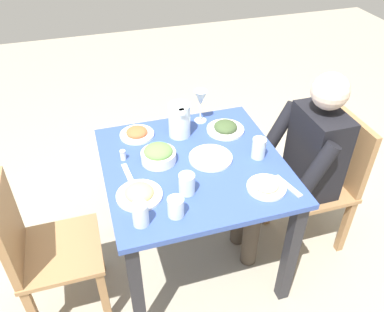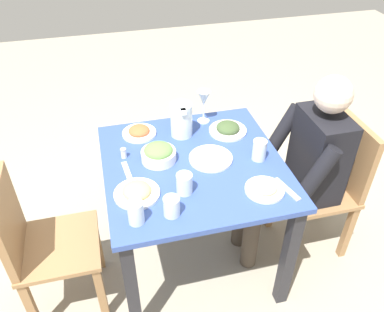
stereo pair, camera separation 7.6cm
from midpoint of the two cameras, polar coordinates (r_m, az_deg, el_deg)
ground_plane at (r=2.54m, az=1.05°, el=-14.19°), size 8.00×8.00×0.00m
dining_table at (r=2.10m, az=1.24°, el=-3.66°), size 0.90×0.90×0.74m
chair_near at (r=2.45m, az=19.95°, el=-3.32°), size 0.40×0.40×0.86m
chair_far at (r=2.11m, az=-20.15°, el=-11.46°), size 0.40×0.40×0.86m
diner_near at (r=2.27m, az=16.36°, el=-1.44°), size 0.48×0.53×1.15m
water_pitcher at (r=2.17m, az=-0.62°, el=5.20°), size 0.16×0.12×0.19m
salad_bowl at (r=2.01m, az=-3.74°, el=0.36°), size 0.18×0.18×0.09m
plate_yoghurt at (r=2.03m, az=3.77°, el=-0.16°), size 0.22×0.22×0.04m
plate_rice_curry at (r=2.23m, az=-6.61°, el=3.46°), size 0.19×0.19×0.05m
plate_beans at (r=1.89m, az=11.52°, el=-4.58°), size 0.18×0.18×0.04m
plate_dolmas at (r=2.25m, az=6.12°, el=3.89°), size 0.21×0.21×0.06m
plate_fries at (r=1.84m, az=-6.75°, el=-5.10°), size 0.21×0.21×0.06m
water_glass_near_right at (r=1.82m, az=0.10°, el=-3.99°), size 0.08×0.08×0.10m
water_glass_far_left at (r=1.69m, az=-6.77°, el=-8.06°), size 0.07×0.07×0.11m
water_glass_by_pitcher at (r=2.05m, az=10.67°, el=0.84°), size 0.07×0.07×0.11m
water_glass_far_right at (r=1.72m, az=-1.66°, el=-7.25°), size 0.07×0.07×0.09m
wine_glass at (r=2.27m, az=2.67°, el=8.01°), size 0.08×0.08×0.20m
salt_shaker at (r=2.06m, az=-8.73°, el=0.40°), size 0.03×0.03×0.05m
fork_near at (r=1.92m, az=14.52°, el=-4.63°), size 0.17×0.07×0.01m
knife_near at (r=1.82m, az=-8.05°, el=-6.40°), size 0.18×0.07×0.01m
fork_far at (r=1.97m, az=-8.13°, el=-2.36°), size 0.17×0.04×0.01m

